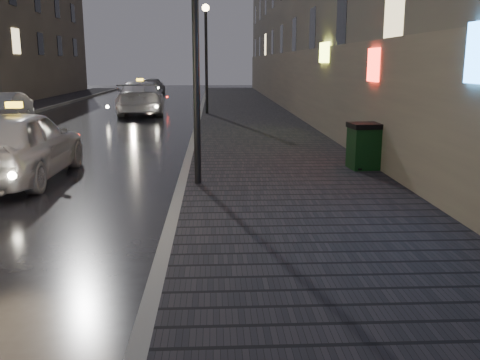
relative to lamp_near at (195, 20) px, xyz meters
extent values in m
plane|color=black|center=(-1.85, -6.00, -3.49)|extent=(120.00, 120.00, 0.00)
cube|color=black|center=(2.05, 15.00, -3.41)|extent=(4.60, 58.00, 0.15)
cube|color=slate|center=(-0.35, 15.00, -3.41)|extent=(0.20, 58.00, 0.15)
cube|color=slate|center=(-9.25, 15.00, -3.41)|extent=(0.20, 58.00, 0.15)
cube|color=#6B6051|center=(-15.35, 33.00, 2.01)|extent=(6.00, 22.00, 11.00)
cylinder|color=black|center=(0.00, 0.00, -0.84)|extent=(0.14, 0.14, 5.00)
cylinder|color=black|center=(0.00, 16.00, -0.84)|extent=(0.14, 0.14, 5.00)
sphere|color=#FFD88C|center=(0.00, 16.00, 1.76)|extent=(0.36, 0.36, 0.36)
cube|color=black|center=(3.95, 1.41, -2.85)|extent=(0.73, 0.73, 0.98)
cube|color=black|center=(3.95, 1.41, -2.30)|extent=(0.78, 0.78, 0.12)
imported|color=silver|center=(-4.12, 1.15, -2.66)|extent=(2.06, 4.91, 1.66)
imported|color=white|center=(-3.50, 17.48, -2.63)|extent=(3.00, 6.12, 1.71)
imported|color=#9A9BA2|center=(-4.92, 35.71, -2.77)|extent=(2.05, 4.33, 1.43)
camera|label=1|loc=(0.35, -11.12, -0.83)|focal=40.00mm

